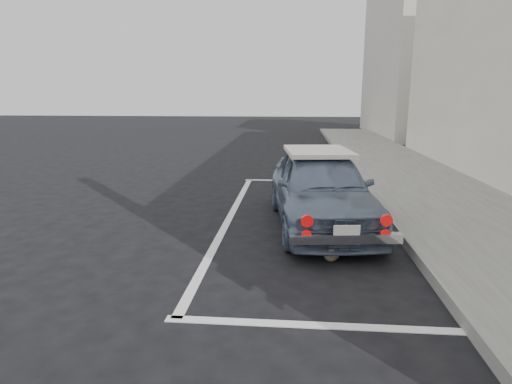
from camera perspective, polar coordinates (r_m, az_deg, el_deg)
ground at (r=4.70m, az=2.05°, el=-14.09°), size 80.00×80.00×0.00m
sidewalk at (r=7.18m, az=29.57°, el=-5.53°), size 2.80×40.00×0.15m
building_far at (r=25.03m, az=20.03°, el=16.35°), size 3.50×10.00×8.00m
pline_rear at (r=4.27m, az=8.72°, el=-17.19°), size 3.00×0.12×0.01m
pline_front at (r=10.90m, az=6.46°, el=1.49°), size 3.00×0.12×0.01m
pline_side at (r=7.58m, az=-3.58°, el=-3.49°), size 0.12×7.00×0.01m
retro_coupe at (r=7.11m, az=8.63°, el=0.57°), size 1.91×3.86×1.26m
cat at (r=5.73m, az=10.01°, el=-8.04°), size 0.26×0.43×0.24m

